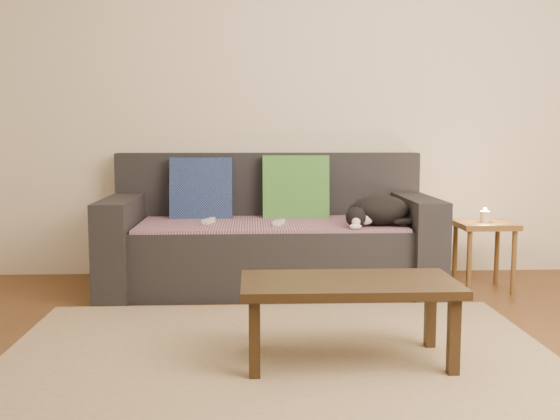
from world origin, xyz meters
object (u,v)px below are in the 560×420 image
Objects in this scene: side_table at (484,234)px; cat at (377,211)px; coffee_table at (349,291)px; wii_remote_b at (279,222)px; sofa at (270,240)px; wii_remote_a at (209,221)px.

cat is at bearing -170.68° from side_table.
wii_remote_b is at bearing 101.20° from coffee_table.
coffee_table is (0.30, -1.49, 0.02)m from sofa.
sofa is at bearing 158.30° from cat.
coffee_table is (0.69, -1.36, -0.13)m from wii_remote_a.
side_table is 1.70m from coffee_table.
sofa reaches higher than wii_remote_a.
sofa is at bearing 31.65° from wii_remote_b.
wii_remote_a is (-0.39, -0.13, 0.15)m from sofa.
wii_remote_b is 0.34× the size of side_table.
sofa is 1.52m from coffee_table.
sofa is 4.75× the size of side_table.
cat is (0.65, -0.28, 0.22)m from sofa.
coffee_table is at bearing -149.41° from wii_remote_b.
wii_remote_a is 1.00× the size of wii_remote_b.
wii_remote_b is 0.16× the size of coffee_table.
side_table is at bearing -67.96° from wii_remote_b.
wii_remote_b is at bearing -177.35° from side_table.
cat reaches higher than side_table.
side_table is at bearing 11.04° from cat.
sofa is 2.25× the size of coffee_table.
sofa is at bearing 101.36° from coffee_table.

